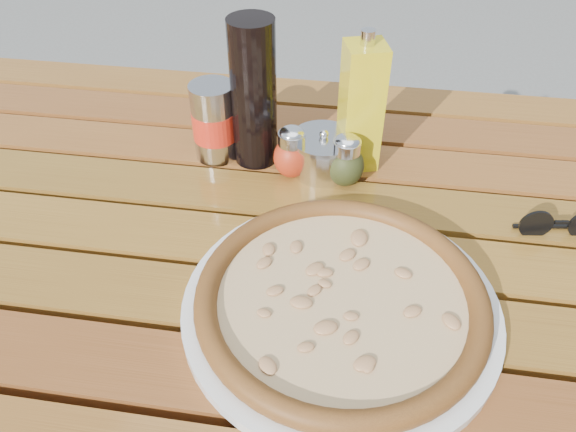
# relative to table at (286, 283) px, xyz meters

# --- Properties ---
(table) EXTENTS (1.40, 0.90, 0.75)m
(table) POSITION_rel_table_xyz_m (0.00, 0.00, 0.00)
(table) COLOR #3B1F0D
(table) RESTS_ON ground
(plate) EXTENTS (0.46, 0.46, 0.01)m
(plate) POSITION_rel_table_xyz_m (0.08, -0.10, 0.08)
(plate) COLOR silver
(plate) RESTS_ON table
(pizza) EXTENTS (0.41, 0.41, 0.03)m
(pizza) POSITION_rel_table_xyz_m (0.08, -0.10, 0.10)
(pizza) COLOR beige
(pizza) RESTS_ON plate
(pepper_shaker) EXTENTS (0.06, 0.06, 0.08)m
(pepper_shaker) POSITION_rel_table_xyz_m (-0.01, 0.15, 0.11)
(pepper_shaker) COLOR red
(pepper_shaker) RESTS_ON table
(oregano_shaker) EXTENTS (0.06, 0.06, 0.08)m
(oregano_shaker) POSITION_rel_table_xyz_m (0.06, 0.14, 0.11)
(oregano_shaker) COLOR #393E19
(oregano_shaker) RESTS_ON table
(dark_bottle) EXTENTS (0.09, 0.09, 0.22)m
(dark_bottle) POSITION_rel_table_xyz_m (-0.07, 0.18, 0.19)
(dark_bottle) COLOR black
(dark_bottle) RESTS_ON table
(soda_can) EXTENTS (0.09, 0.09, 0.12)m
(soda_can) POSITION_rel_table_xyz_m (-0.14, 0.18, 0.13)
(soda_can) COLOR #BCBCC0
(soda_can) RESTS_ON table
(olive_oil_cruet) EXTENTS (0.07, 0.07, 0.21)m
(olive_oil_cruet) POSITION_rel_table_xyz_m (0.08, 0.20, 0.17)
(olive_oil_cruet) COLOR gold
(olive_oil_cruet) RESTS_ON table
(parmesan_tin) EXTENTS (0.10, 0.10, 0.07)m
(parmesan_tin) POSITION_rel_table_xyz_m (0.03, 0.17, 0.11)
(parmesan_tin) COLOR silver
(parmesan_tin) RESTS_ON table
(sunglasses) EXTENTS (0.11, 0.04, 0.04)m
(sunglasses) POSITION_rel_table_xyz_m (0.35, 0.07, 0.09)
(sunglasses) COLOR black
(sunglasses) RESTS_ON table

